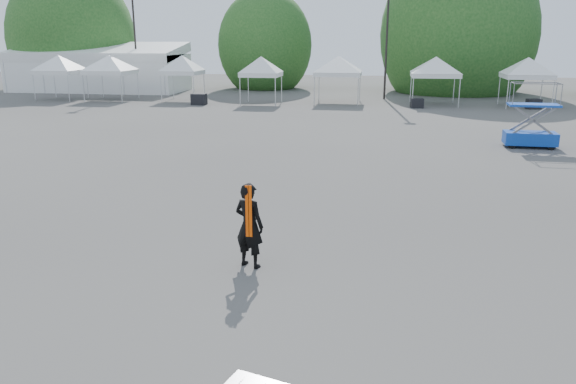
# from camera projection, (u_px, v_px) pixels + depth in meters

# --- Properties ---
(ground) EXTENTS (120.00, 120.00, 0.00)m
(ground) POSITION_uv_depth(u_px,v_px,m) (259.00, 236.00, 13.45)
(ground) COLOR #474442
(ground) RESTS_ON ground
(marquee) EXTENTS (15.00, 6.25, 4.23)m
(marquee) POSITION_uv_depth(u_px,v_px,m) (99.00, 68.00, 49.66)
(marquee) COLOR white
(marquee) RESTS_ON ground
(light_pole_west) EXTENTS (0.60, 0.25, 10.30)m
(light_pole_west) POSITION_uv_depth(u_px,v_px,m) (134.00, 23.00, 47.08)
(light_pole_west) COLOR black
(light_pole_west) RESTS_ON ground
(light_pole_east) EXTENTS (0.60, 0.25, 9.80)m
(light_pole_east) POSITION_uv_depth(u_px,v_px,m) (387.00, 25.00, 41.96)
(light_pole_east) COLOR black
(light_pole_east) RESTS_ON ground
(tree_far_w) EXTENTS (4.80, 4.80, 7.30)m
(tree_far_w) POSITION_uv_depth(u_px,v_px,m) (72.00, 38.00, 52.46)
(tree_far_w) COLOR #382314
(tree_far_w) RESTS_ON ground
(tree_mid_w) EXTENTS (4.16, 4.16, 6.33)m
(tree_mid_w) POSITION_uv_depth(u_px,v_px,m) (265.00, 45.00, 51.71)
(tree_mid_w) COLOR #382314
(tree_mid_w) RESTS_ON ground
(tree_mid_e) EXTENTS (5.12, 5.12, 7.79)m
(tree_mid_e) POSITION_uv_depth(u_px,v_px,m) (458.00, 35.00, 47.86)
(tree_mid_e) COLOR #382314
(tree_mid_e) RESTS_ON ground
(tent_a) EXTENTS (4.19, 4.19, 3.88)m
(tent_a) POSITION_uv_depth(u_px,v_px,m) (58.00, 59.00, 42.35)
(tent_a) COLOR silver
(tent_a) RESTS_ON ground
(tent_b) EXTENTS (4.49, 4.49, 3.88)m
(tent_b) POSITION_uv_depth(u_px,v_px,m) (109.00, 59.00, 42.06)
(tent_b) COLOR silver
(tent_b) RESTS_ON ground
(tent_c) EXTENTS (3.82, 3.82, 3.88)m
(tent_c) POSITION_uv_depth(u_px,v_px,m) (182.00, 59.00, 41.68)
(tent_c) COLOR silver
(tent_c) RESTS_ON ground
(tent_d) EXTENTS (3.82, 3.82, 3.88)m
(tent_d) POSITION_uv_depth(u_px,v_px,m) (261.00, 60.00, 39.46)
(tent_d) COLOR silver
(tent_d) RESTS_ON ground
(tent_e) EXTENTS (4.64, 4.64, 3.88)m
(tent_e) POSITION_uv_depth(u_px,v_px,m) (338.00, 60.00, 40.25)
(tent_e) COLOR silver
(tent_e) RESTS_ON ground
(tent_f) EXTENTS (4.63, 4.63, 3.88)m
(tent_f) POSITION_uv_depth(u_px,v_px,m) (436.00, 61.00, 38.99)
(tent_f) COLOR silver
(tent_f) RESTS_ON ground
(tent_g) EXTENTS (4.32, 4.32, 3.88)m
(tent_g) POSITION_uv_depth(u_px,v_px,m) (528.00, 61.00, 37.69)
(tent_g) COLOR silver
(tent_g) RESTS_ON ground
(man) EXTENTS (0.76, 0.64, 1.79)m
(man) POSITION_uv_depth(u_px,v_px,m) (249.00, 225.00, 11.45)
(man) COLOR black
(man) RESTS_ON ground
(scissor_lift) EXTENTS (2.18, 1.16, 2.76)m
(scissor_lift) POSITION_uv_depth(u_px,v_px,m) (533.00, 115.00, 23.96)
(scissor_lift) COLOR #0C359F
(scissor_lift) RESTS_ON ground
(crate_west) EXTENTS (1.01, 0.79, 0.78)m
(crate_west) POSITION_uv_depth(u_px,v_px,m) (199.00, 99.00, 39.65)
(crate_west) COLOR black
(crate_west) RESTS_ON ground
(crate_mid) EXTENTS (0.90, 0.75, 0.64)m
(crate_mid) POSITION_uv_depth(u_px,v_px,m) (417.00, 103.00, 37.88)
(crate_mid) COLOR black
(crate_mid) RESTS_ON ground
(crate_east) EXTENTS (0.97, 0.83, 0.66)m
(crate_east) POSITION_uv_depth(u_px,v_px,m) (534.00, 104.00, 37.33)
(crate_east) COLOR black
(crate_east) RESTS_ON ground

